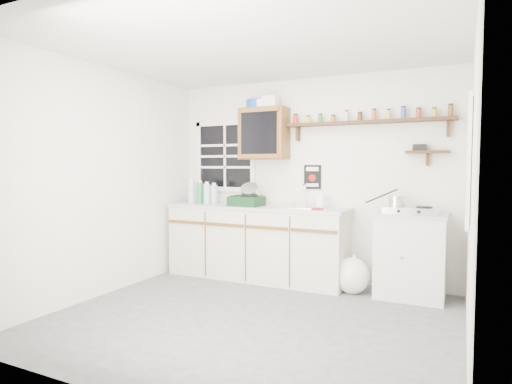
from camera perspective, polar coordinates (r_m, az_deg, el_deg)
room at (r=3.91m, az=-0.55°, el=1.05°), size 3.64×3.24×2.54m
main_cabinet at (r=5.42m, az=0.06°, el=-6.67°), size 2.31×0.63×0.92m
right_cabinet at (r=4.94m, az=19.90°, el=-7.93°), size 0.73×0.57×0.91m
sink at (r=5.15m, az=5.47°, el=-1.94°), size 0.52×0.44×0.29m
upper_cabinet at (r=5.47m, az=1.06°, el=7.77°), size 0.60×0.32×0.65m
upper_cabinet_clutter at (r=5.52m, az=0.68°, el=11.73°), size 0.42×0.24×0.14m
spice_shelf at (r=5.14m, az=14.64°, el=9.12°), size 1.91×0.18×0.35m
secondary_shelf at (r=5.04m, az=21.62°, el=5.06°), size 0.45×0.16×0.24m
warning_sign at (r=5.36m, az=7.53°, el=1.99°), size 0.22×0.02×0.30m
window_back at (r=5.88m, az=-4.13°, el=4.77°), size 0.93×0.03×0.98m
window_right at (r=4.05m, az=26.58°, el=3.60°), size 0.03×0.78×1.08m
water_bottles at (r=5.71m, az=-7.17°, el=-0.12°), size 0.41×0.16×0.33m
dish_rack at (r=5.32m, az=-1.14°, el=-0.84°), size 0.42×0.33×0.30m
soap_bottle at (r=5.14m, az=8.81°, el=-0.91°), size 0.13×0.13×0.21m
rag at (r=4.90m, az=8.19°, el=-2.26°), size 0.15×0.13×0.02m
hotplate at (r=4.85m, az=19.88°, el=-2.28°), size 0.57×0.32×0.08m
saucepan at (r=4.86m, az=18.21°, el=-1.16°), size 0.45×0.19×0.19m
trash_bag at (r=4.97m, az=12.68°, el=-10.78°), size 0.41×0.37×0.46m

